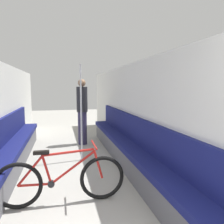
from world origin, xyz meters
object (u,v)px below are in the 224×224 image
object	(u,v)px
bicycle	(62,180)
grab_pole_near	(81,114)
bench_seat_row_right	(131,152)
passenger_standing	(82,111)
bench_seat_row_left	(5,161)

from	to	relation	value
bicycle	grab_pole_near	xyz separation A→B (m)	(0.44, 1.75, 0.67)
bench_seat_row_right	bicycle	world-z (taller)	bench_seat_row_right
bench_seat_row_right	grab_pole_near	xyz separation A→B (m)	(-0.89, 0.76, 0.67)
bench_seat_row_right	passenger_standing	bearing A→B (deg)	109.16
bench_seat_row_right	grab_pole_near	bearing A→B (deg)	139.53
bench_seat_row_left	grab_pole_near	xyz separation A→B (m)	(1.37, 0.76, 0.67)
bicycle	bench_seat_row_right	bearing A→B (deg)	39.99
bench_seat_row_right	passenger_standing	distance (m)	2.32
bench_seat_row_left	passenger_standing	xyz separation A→B (m)	(1.52, 2.11, 0.60)
bench_seat_row_left	bench_seat_row_right	xyz separation A→B (m)	(2.26, 0.00, 0.00)
grab_pole_near	bench_seat_row_left	bearing A→B (deg)	-151.16
bicycle	passenger_standing	xyz separation A→B (m)	(0.59, 3.11, 0.60)
bench_seat_row_left	grab_pole_near	world-z (taller)	grab_pole_near
grab_pole_near	passenger_standing	xyz separation A→B (m)	(0.15, 1.36, -0.07)
bench_seat_row_right	grab_pole_near	world-z (taller)	grab_pole_near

